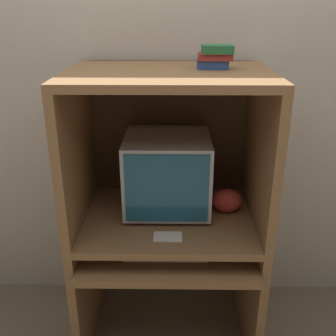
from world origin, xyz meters
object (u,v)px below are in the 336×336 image
(snack_bag, at_px, (227,201))
(mouse, at_px, (223,252))
(book_stack, at_px, (215,57))
(keyboard, at_px, (165,251))
(crt_monitor, at_px, (167,173))

(snack_bag, bearing_deg, mouse, -99.74)
(book_stack, bearing_deg, keyboard, -136.96)
(crt_monitor, relative_size, mouse, 6.27)
(crt_monitor, bearing_deg, snack_bag, -6.14)
(crt_monitor, relative_size, snack_bag, 2.80)
(crt_monitor, xyz_separation_m, keyboard, (-0.01, -0.24, -0.31))
(crt_monitor, bearing_deg, mouse, -43.06)
(book_stack, bearing_deg, crt_monitor, 171.03)
(crt_monitor, relative_size, keyboard, 1.08)
(mouse, distance_m, snack_bag, 0.27)
(crt_monitor, height_order, mouse, crt_monitor)
(keyboard, xyz_separation_m, book_stack, (0.22, 0.20, 0.88))
(snack_bag, xyz_separation_m, book_stack, (-0.09, -0.00, 0.72))
(mouse, height_order, book_stack, book_stack)
(keyboard, xyz_separation_m, mouse, (0.27, -0.01, 0.00))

